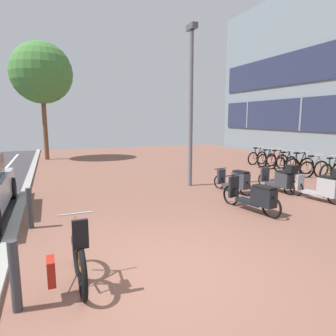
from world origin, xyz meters
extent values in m
cube|color=gray|center=(12.15, 9.68, 2.57)|extent=(0.10, 0.12, 1.91)
cube|color=gray|center=(12.15, 14.80, 2.57)|extent=(0.10, 0.12, 1.91)
torus|color=black|center=(-1.27, -0.13, 0.34)|extent=(0.09, 0.75, 0.75)
torus|color=black|center=(-1.28, 0.56, 0.34)|extent=(0.09, 0.75, 0.75)
cylinder|color=brown|center=(-1.27, 0.29, 0.60)|extent=(0.04, 0.33, 0.65)
cylinder|color=brown|center=(-1.27, 0.08, 0.58)|extent=(0.04, 0.15, 0.59)
cylinder|color=brown|center=(-1.27, 0.23, 0.90)|extent=(0.04, 0.42, 0.09)
cylinder|color=brown|center=(-1.27, 0.00, 0.31)|extent=(0.03, 0.27, 0.08)
cylinder|color=brown|center=(-1.27, -0.05, 0.60)|extent=(0.03, 0.18, 0.54)
cylinder|color=brown|center=(-1.28, 0.50, 0.63)|extent=(0.03, 0.15, 0.59)
cube|color=black|center=(-1.27, 0.03, 0.91)|extent=(0.09, 0.22, 0.06)
cylinder|color=#ADADB2|center=(-1.28, 0.44, 0.97)|extent=(0.48, 0.03, 0.02)
cube|color=black|center=(-1.27, -0.08, 0.74)|extent=(0.20, 0.24, 0.10)
cube|color=black|center=(-1.26, -0.18, 0.92)|extent=(0.20, 0.06, 0.32)
cube|color=#A42013|center=(-1.64, -0.08, 0.40)|extent=(0.11, 0.28, 0.34)
cylinder|color=black|center=(-1.36, 0.06, 0.14)|extent=(0.19, 0.10, 0.29)
torus|color=black|center=(8.00, 4.13, 0.32)|extent=(0.71, 0.12, 0.71)
cylinder|color=#2A612F|center=(8.38, 4.15, 0.58)|extent=(0.32, 0.06, 0.62)
cylinder|color=#2A612F|center=(8.19, 4.14, 0.55)|extent=(0.14, 0.04, 0.57)
cylinder|color=#2A612F|center=(8.33, 4.15, 0.86)|extent=(0.39, 0.06, 0.08)
cylinder|color=#2A612F|center=(8.12, 4.14, 0.30)|extent=(0.25, 0.04, 0.08)
cylinder|color=#2A612F|center=(8.07, 4.13, 0.58)|extent=(0.17, 0.04, 0.52)
cube|color=black|center=(8.14, 4.14, 0.87)|extent=(0.23, 0.10, 0.06)
torus|color=black|center=(7.89, 4.94, 0.32)|extent=(0.71, 0.17, 0.70)
torus|color=black|center=(8.55, 4.84, 0.32)|extent=(0.71, 0.17, 0.70)
cylinder|color=#B1B7B8|center=(8.28, 4.88, 0.57)|extent=(0.33, 0.08, 0.62)
cylinder|color=#B1B7B8|center=(8.09, 4.91, 0.55)|extent=(0.15, 0.06, 0.56)
cylinder|color=#B1B7B8|center=(8.23, 4.89, 0.85)|extent=(0.40, 0.09, 0.08)
cylinder|color=#B1B7B8|center=(8.01, 4.92, 0.29)|extent=(0.26, 0.07, 0.08)
cylinder|color=#B1B7B8|center=(7.96, 4.93, 0.57)|extent=(0.17, 0.05, 0.51)
cylinder|color=#B1B7B8|center=(8.49, 4.85, 0.59)|extent=(0.15, 0.05, 0.56)
cube|color=black|center=(8.03, 4.92, 0.86)|extent=(0.23, 0.12, 0.06)
cylinder|color=#ADADB2|center=(8.43, 4.86, 0.92)|extent=(0.09, 0.48, 0.02)
torus|color=black|center=(7.85, 5.67, 0.34)|extent=(0.75, 0.16, 0.74)
torus|color=black|center=(8.55, 5.59, 0.34)|extent=(0.75, 0.16, 0.74)
cylinder|color=black|center=(8.27, 5.62, 0.60)|extent=(0.34, 0.07, 0.65)
cylinder|color=black|center=(8.06, 5.64, 0.58)|extent=(0.15, 0.05, 0.59)
cylinder|color=black|center=(8.22, 5.63, 0.90)|extent=(0.43, 0.08, 0.09)
cylinder|color=black|center=(7.99, 5.65, 0.31)|extent=(0.27, 0.06, 0.08)
cylinder|color=black|center=(7.93, 5.66, 0.60)|extent=(0.18, 0.05, 0.54)
cylinder|color=black|center=(8.49, 5.60, 0.63)|extent=(0.16, 0.05, 0.59)
cube|color=black|center=(8.01, 5.65, 0.91)|extent=(0.23, 0.11, 0.06)
cylinder|color=#ADADB2|center=(8.43, 5.60, 0.97)|extent=(0.08, 0.48, 0.02)
torus|color=black|center=(7.80, 6.34, 0.32)|extent=(0.71, 0.13, 0.71)
torus|color=black|center=(8.46, 6.39, 0.32)|extent=(0.71, 0.13, 0.71)
cylinder|color=black|center=(8.19, 6.37, 0.57)|extent=(0.33, 0.06, 0.62)
cylinder|color=black|center=(7.99, 6.36, 0.55)|extent=(0.14, 0.05, 0.57)
cylinder|color=black|center=(8.14, 6.37, 0.85)|extent=(0.41, 0.07, 0.08)
cylinder|color=black|center=(7.92, 6.35, 0.30)|extent=(0.26, 0.05, 0.08)
cylinder|color=black|center=(7.87, 6.35, 0.57)|extent=(0.17, 0.04, 0.52)
cylinder|color=black|center=(8.40, 6.39, 0.60)|extent=(0.15, 0.04, 0.57)
cube|color=black|center=(7.94, 6.35, 0.87)|extent=(0.23, 0.11, 0.06)
cylinder|color=#ADADB2|center=(8.34, 6.38, 0.93)|extent=(0.06, 0.48, 0.02)
torus|color=black|center=(7.97, 7.11, 0.32)|extent=(0.71, 0.07, 0.71)
torus|color=black|center=(8.60, 7.11, 0.32)|extent=(0.71, 0.07, 0.71)
cylinder|color=maroon|center=(8.35, 7.11, 0.57)|extent=(0.31, 0.04, 0.62)
cylinder|color=maroon|center=(8.16, 7.11, 0.55)|extent=(0.14, 0.04, 0.56)
cylinder|color=maroon|center=(8.30, 7.11, 0.85)|extent=(0.38, 0.04, 0.08)
cylinder|color=maroon|center=(8.09, 7.11, 0.29)|extent=(0.24, 0.03, 0.08)
cylinder|color=maroon|center=(8.04, 7.11, 0.57)|extent=(0.16, 0.03, 0.52)
cylinder|color=maroon|center=(8.54, 7.11, 0.60)|extent=(0.14, 0.03, 0.56)
cube|color=black|center=(8.11, 7.11, 0.87)|extent=(0.22, 0.09, 0.06)
cylinder|color=#ADADB2|center=(8.48, 7.11, 0.92)|extent=(0.02, 0.48, 0.02)
torus|color=black|center=(8.03, 7.81, 0.30)|extent=(0.67, 0.13, 0.67)
torus|color=black|center=(8.63, 7.87, 0.30)|extent=(0.67, 0.13, 0.67)
cylinder|color=black|center=(8.39, 7.85, 0.54)|extent=(0.30, 0.07, 0.59)
cylinder|color=black|center=(8.21, 7.83, 0.52)|extent=(0.13, 0.05, 0.53)
cylinder|color=black|center=(8.34, 7.85, 0.81)|extent=(0.37, 0.07, 0.08)
cylinder|color=black|center=(8.14, 7.83, 0.28)|extent=(0.23, 0.05, 0.07)
cylinder|color=black|center=(8.10, 7.82, 0.54)|extent=(0.16, 0.04, 0.49)
cylinder|color=black|center=(8.57, 7.87, 0.56)|extent=(0.14, 0.04, 0.53)
cube|color=black|center=(8.16, 7.83, 0.82)|extent=(0.23, 0.11, 0.06)
cylinder|color=#ADADB2|center=(8.52, 7.86, 0.88)|extent=(0.07, 0.48, 0.02)
torus|color=black|center=(8.04, 8.55, 0.31)|extent=(0.69, 0.14, 0.69)
torus|color=black|center=(8.63, 8.61, 0.31)|extent=(0.69, 0.14, 0.69)
cylinder|color=brown|center=(8.40, 8.59, 0.56)|extent=(0.30, 0.07, 0.60)
cylinder|color=brown|center=(8.22, 8.57, 0.53)|extent=(0.13, 0.05, 0.55)
cylinder|color=brown|center=(8.35, 8.58, 0.83)|extent=(0.37, 0.07, 0.08)
cylinder|color=brown|center=(8.15, 8.56, 0.29)|extent=(0.23, 0.05, 0.07)
cylinder|color=brown|center=(8.10, 8.56, 0.56)|extent=(0.16, 0.04, 0.50)
cylinder|color=brown|center=(8.58, 8.61, 0.58)|extent=(0.14, 0.04, 0.55)
cube|color=black|center=(8.17, 8.57, 0.84)|extent=(0.23, 0.11, 0.06)
cylinder|color=#ADADB2|center=(8.53, 8.60, 0.90)|extent=(0.07, 0.48, 0.02)
torus|color=black|center=(3.93, 3.47, 0.21)|extent=(0.15, 0.48, 0.48)
torus|color=black|center=(3.68, 4.62, 0.21)|extent=(0.15, 0.48, 0.48)
cube|color=#343A46|center=(3.80, 4.05, 0.19)|extent=(0.41, 0.70, 0.08)
cube|color=#343A46|center=(3.88, 3.68, 0.44)|extent=(0.40, 0.57, 0.49)
cube|color=black|center=(3.88, 3.68, 0.71)|extent=(0.35, 0.51, 0.06)
cylinder|color=#343A46|center=(3.68, 4.59, 0.45)|extent=(0.09, 0.13, 0.48)
cube|color=#343A46|center=(3.70, 4.52, 0.43)|extent=(0.33, 0.15, 0.47)
cylinder|color=black|center=(3.69, 4.57, 0.69)|extent=(0.51, 0.14, 0.03)
torus|color=black|center=(3.25, 1.52, 0.26)|extent=(0.17, 0.57, 0.57)
torus|color=black|center=(2.98, 2.84, 0.26)|extent=(0.17, 0.57, 0.57)
cube|color=black|center=(3.12, 2.18, 0.23)|extent=(0.43, 0.79, 0.08)
cube|color=black|center=(3.20, 1.76, 0.45)|extent=(0.41, 0.64, 0.44)
cube|color=black|center=(3.20, 1.76, 0.70)|extent=(0.36, 0.58, 0.06)
cylinder|color=black|center=(2.98, 2.81, 0.54)|extent=(0.09, 0.13, 0.57)
cube|color=black|center=(3.00, 2.74, 0.52)|extent=(0.33, 0.14, 0.57)
cylinder|color=black|center=(2.99, 2.79, 0.83)|extent=(0.51, 0.13, 0.03)
torus|color=black|center=(5.25, 3.08, 0.21)|extent=(0.06, 0.47, 0.47)
torus|color=black|center=(5.28, 4.35, 0.21)|extent=(0.06, 0.47, 0.47)
cube|color=#343840|center=(5.27, 3.72, 0.19)|extent=(0.29, 0.72, 0.08)
cube|color=#343840|center=(5.26, 3.31, 0.42)|extent=(0.31, 0.57, 0.45)
cube|color=black|center=(5.26, 3.31, 0.67)|extent=(0.27, 0.52, 0.06)
cylinder|color=#343840|center=(5.28, 4.33, 0.45)|extent=(0.07, 0.12, 0.48)
cube|color=#343840|center=(5.28, 4.25, 0.43)|extent=(0.32, 0.09, 0.47)
cylinder|color=black|center=(5.28, 4.30, 0.68)|extent=(0.52, 0.04, 0.03)
cube|color=black|center=(5.25, 3.03, 0.82)|extent=(0.29, 0.29, 0.24)
torus|color=black|center=(5.64, 1.76, 0.21)|extent=(0.13, 0.47, 0.47)
torus|color=black|center=(5.42, 2.94, 0.21)|extent=(0.13, 0.47, 0.47)
cube|color=#ABAFB1|center=(5.53, 2.35, 0.19)|extent=(0.40, 0.71, 0.08)
cube|color=#ABAFB1|center=(5.60, 1.97, 0.45)|extent=(0.39, 0.58, 0.51)
cube|color=black|center=(5.60, 1.97, 0.73)|extent=(0.34, 0.52, 0.06)
cylinder|color=#ABAFB1|center=(5.42, 2.92, 0.45)|extent=(0.09, 0.13, 0.48)
cube|color=#ABAFB1|center=(5.44, 2.85, 0.43)|extent=(0.33, 0.14, 0.47)
cylinder|color=black|center=(5.43, 2.90, 0.68)|extent=(0.52, 0.12, 0.03)
cylinder|color=black|center=(-2.70, 5.73, 0.31)|extent=(0.20, 0.62, 0.62)
cylinder|color=slate|center=(2.95, 5.37, 2.58)|extent=(0.14, 0.14, 5.16)
cube|color=#4C4C51|center=(2.95, 5.37, 5.28)|extent=(0.20, 0.52, 0.18)
cylinder|color=brown|center=(-1.78, 14.51, 1.82)|extent=(0.25, 0.25, 3.64)
sphere|color=#447C37|center=(-1.78, 14.51, 4.81)|extent=(3.34, 3.34, 3.34)
cylinder|color=#38383D|center=(-2.05, -0.16, 0.46)|extent=(0.12, 0.12, 0.91)
cylinder|color=#38383D|center=(-2.05, 2.87, 0.44)|extent=(0.12, 0.12, 0.89)
camera|label=1|loc=(-1.55, -3.97, 2.35)|focal=32.02mm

